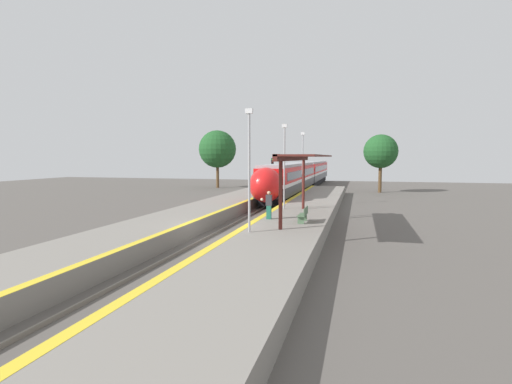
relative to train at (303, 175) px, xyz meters
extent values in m
plane|color=#56514C|center=(0.00, -34.76, -2.28)|extent=(120.00, 120.00, 0.00)
cube|color=slate|center=(-0.72, -34.76, -2.21)|extent=(0.08, 90.00, 0.15)
cube|color=slate|center=(0.72, -34.76, -2.21)|extent=(0.08, 90.00, 0.15)
cube|color=black|center=(0.00, -10.13, -1.67)|extent=(2.54, 20.74, 0.77)
cube|color=#38383D|center=(0.00, -10.13, -0.82)|extent=(2.89, 22.54, 0.94)
cube|color=white|center=(0.00, -10.13, -0.18)|extent=(2.90, 22.54, 0.32)
cube|color=red|center=(0.00, -10.13, 0.69)|extent=(2.89, 22.54, 1.43)
cube|color=black|center=(0.00, -10.13, 0.62)|extent=(2.92, 20.74, 0.78)
cube|color=#9E9EA3|center=(0.00, -10.13, 1.56)|extent=(2.60, 22.54, 0.30)
cylinder|color=black|center=(-0.72, -18.22, -1.81)|extent=(0.12, 0.95, 0.95)
cylinder|color=black|center=(0.72, -18.22, -1.81)|extent=(0.12, 0.95, 0.95)
cylinder|color=black|center=(-0.72, -16.02, -1.81)|extent=(0.12, 0.95, 0.95)
cylinder|color=black|center=(0.72, -16.02, -1.81)|extent=(0.12, 0.95, 0.95)
cylinder|color=black|center=(-0.72, -4.24, -1.81)|extent=(0.12, 0.95, 0.95)
cylinder|color=black|center=(0.72, -4.24, -1.81)|extent=(0.12, 0.95, 0.95)
cylinder|color=black|center=(-0.72, -2.04, -1.81)|extent=(0.12, 0.95, 0.95)
cylinder|color=black|center=(0.72, -2.04, -1.81)|extent=(0.12, 0.95, 0.95)
ellipsoid|color=red|center=(0.00, -22.67, 0.06)|extent=(2.77, 3.82, 2.96)
ellipsoid|color=black|center=(0.00, -23.15, 0.54)|extent=(2.02, 2.23, 1.51)
sphere|color=#F9F4CC|center=(0.00, -24.11, -1.04)|extent=(0.24, 0.24, 0.24)
cube|color=black|center=(0.00, 13.21, -1.67)|extent=(2.54, 20.74, 0.77)
cube|color=#38383D|center=(0.00, 13.21, -0.82)|extent=(2.89, 22.54, 0.94)
cube|color=white|center=(0.00, 13.21, -0.18)|extent=(2.90, 22.54, 0.32)
cube|color=red|center=(0.00, 13.21, 0.69)|extent=(2.89, 22.54, 1.43)
cube|color=black|center=(0.00, 13.21, 0.62)|extent=(2.92, 20.74, 0.78)
cube|color=#9E9EA3|center=(0.00, 13.21, 1.56)|extent=(2.60, 22.54, 0.30)
cylinder|color=black|center=(-0.72, 5.12, -1.81)|extent=(0.12, 0.95, 0.95)
cylinder|color=black|center=(0.72, 5.12, -1.81)|extent=(0.12, 0.95, 0.95)
cylinder|color=black|center=(-0.72, 7.32, -1.81)|extent=(0.12, 0.95, 0.95)
cylinder|color=black|center=(0.72, 7.32, -1.81)|extent=(0.12, 0.95, 0.95)
cylinder|color=black|center=(-0.72, 19.10, -1.81)|extent=(0.12, 0.95, 0.95)
cylinder|color=black|center=(0.72, 19.10, -1.81)|extent=(0.12, 0.95, 0.95)
cylinder|color=black|center=(-0.72, 21.30, -1.81)|extent=(0.12, 0.95, 0.95)
cylinder|color=black|center=(0.72, 21.30, -1.81)|extent=(0.12, 0.95, 0.95)
cube|color=gray|center=(3.74, -34.76, -1.81)|extent=(4.37, 64.00, 0.93)
cube|color=yellow|center=(1.76, -34.76, -1.34)|extent=(0.40, 64.00, 0.01)
cube|color=gray|center=(-3.65, -34.76, -1.81)|extent=(4.20, 64.00, 0.93)
cube|color=yellow|center=(-1.76, -34.76, -1.34)|extent=(0.40, 64.00, 0.01)
cube|color=#4C6B4C|center=(4.55, -33.46, -1.14)|extent=(0.36, 0.06, 0.42)
cube|color=#4C6B4C|center=(4.55, -32.24, -1.14)|extent=(0.36, 0.06, 0.42)
cube|color=#4C6B4C|center=(4.55, -32.85, -0.91)|extent=(0.44, 1.63, 0.03)
cube|color=#4C6B4C|center=(4.75, -32.85, -0.68)|extent=(0.04, 1.63, 0.44)
cube|color=#1E604C|center=(2.41, -32.16, -0.93)|extent=(0.28, 0.20, 0.83)
cube|color=#333338|center=(2.41, -32.16, -0.19)|extent=(0.36, 0.22, 0.66)
sphere|color=tan|center=(2.41, -32.16, 0.25)|extent=(0.22, 0.22, 0.22)
cylinder|color=#59595E|center=(-2.39, -9.04, -0.34)|extent=(0.14, 0.14, 3.89)
cube|color=black|center=(-2.39, -9.04, 1.96)|extent=(0.28, 0.20, 0.70)
sphere|color=#1ED833|center=(-2.39, -9.15, 2.13)|extent=(0.14, 0.14, 0.14)
sphere|color=#330A0A|center=(-2.39, -9.15, 1.79)|extent=(0.14, 0.14, 0.14)
cylinder|color=#9E9EA3|center=(2.39, -36.56, 1.60)|extent=(0.12, 0.12, 5.89)
cube|color=silver|center=(2.39, -36.56, 4.66)|extent=(0.36, 0.20, 0.24)
cylinder|color=#9E9EA3|center=(2.39, -27.04, 1.60)|extent=(0.12, 0.12, 5.89)
cube|color=silver|center=(2.39, -27.04, 4.66)|extent=(0.36, 0.20, 0.24)
cylinder|color=#9E9EA3|center=(2.39, -17.52, 1.60)|extent=(0.12, 0.12, 5.89)
cube|color=silver|center=(2.39, -17.52, 4.66)|extent=(0.36, 0.20, 0.24)
cylinder|color=#511E19|center=(3.76, -35.42, 0.46)|extent=(0.20, 0.20, 3.62)
cylinder|color=#511E19|center=(3.76, -26.77, 0.46)|extent=(0.20, 0.20, 3.62)
cube|color=#511E19|center=(3.76, -31.10, 2.37)|extent=(0.24, 11.65, 0.36)
cube|color=#511E19|center=(4.66, -31.10, 2.49)|extent=(2.00, 11.65, 0.10)
cylinder|color=brown|center=(-13.49, 2.34, -0.45)|extent=(0.44, 0.44, 3.66)
sphere|color=#1E5123|center=(-13.49, 2.34, 3.66)|extent=(5.72, 5.72, 5.72)
cylinder|color=brown|center=(10.35, -0.11, -0.44)|extent=(0.44, 0.44, 3.69)
sphere|color=#1E5123|center=(10.35, -0.11, 3.20)|extent=(4.48, 4.48, 4.48)
camera|label=1|loc=(7.70, -55.61, 2.40)|focal=28.00mm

